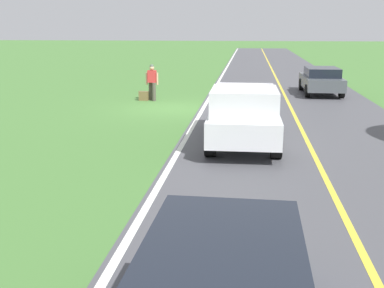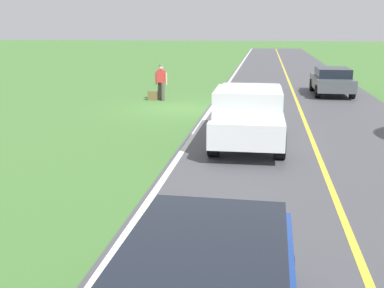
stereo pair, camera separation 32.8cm
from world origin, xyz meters
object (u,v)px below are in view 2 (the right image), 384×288
(hitchhiker_walking, at_px, (161,80))
(pickup_truck_passing, at_px, (249,114))
(suitcase_carried, at_px, (153,96))
(sedan_near_oncoming, at_px, (332,80))

(hitchhiker_walking, bearing_deg, pickup_truck_passing, 118.09)
(suitcase_carried, bearing_deg, hitchhiker_walking, 100.86)
(pickup_truck_passing, relative_size, sedan_near_oncoming, 1.23)
(hitchhiker_walking, distance_m, suitcase_carried, 0.87)
(suitcase_carried, relative_size, sedan_near_oncoming, 0.10)
(hitchhiker_walking, relative_size, sedan_near_oncoming, 0.40)
(hitchhiker_walking, height_order, pickup_truck_passing, pickup_truck_passing)
(suitcase_carried, xyz_separation_m, sedan_near_oncoming, (-8.86, -3.37, 0.53))
(suitcase_carried, distance_m, sedan_near_oncoming, 9.49)
(suitcase_carried, height_order, pickup_truck_passing, pickup_truck_passing)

